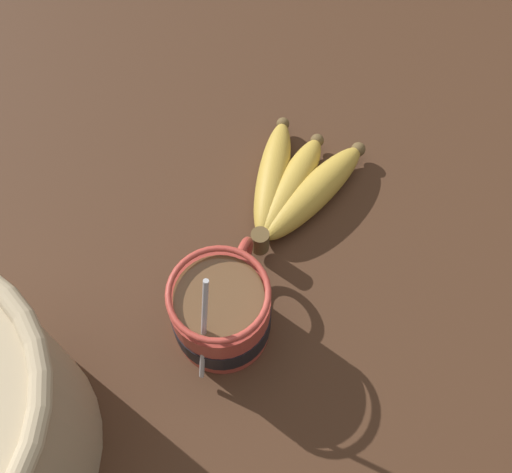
{
  "coord_description": "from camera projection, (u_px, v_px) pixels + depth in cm",
  "views": [
    {
      "loc": [
        -25.44,
        -7.57,
        60.24
      ],
      "look_at": [
        1.86,
        2.11,
        7.58
      ],
      "focal_mm": 40.0,
      "sensor_mm": 36.0,
      "label": 1
    }
  ],
  "objects": [
    {
      "name": "table",
      "position": [
        268.0,
        281.0,
        0.64
      ],
      "size": [
        118.24,
        118.24,
        3.32
      ],
      "color": "#422819",
      "rests_on": "ground"
    },
    {
      "name": "coffee_mug",
      "position": [
        222.0,
        312.0,
        0.56
      ],
      "size": [
        14.41,
        9.85,
        15.67
      ],
      "color": "#B23D33",
      "rests_on": "table"
    },
    {
      "name": "banana_bunch",
      "position": [
        294.0,
        186.0,
        0.66
      ],
      "size": [
        18.83,
        13.38,
        4.28
      ],
      "color": "brown",
      "rests_on": "table"
    }
  ]
}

